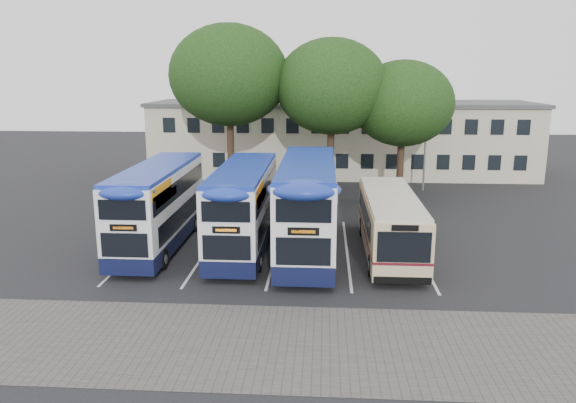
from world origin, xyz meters
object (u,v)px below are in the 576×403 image
Objects in this scene: tree_left at (229,75)px; tree_mid at (332,87)px; bus_dd_left at (159,203)px; bus_dd_right at (308,203)px; bus_single at (390,220)px; lamp_post at (427,123)px; tree_right at (403,104)px; bus_dd_mid at (244,204)px.

tree_left is 1.09× the size of tree_mid.
bus_dd_right reaches higher than bus_dd_left.
bus_single is (9.88, -12.49, -6.80)m from tree_left.
bus_dd_right is (-8.22, -15.22, -2.58)m from lamp_post.
tree_left is 1.10× the size of bus_dd_right.
bus_dd_left is at bearing 177.20° from bus_dd_right.
tree_right is 13.76m from bus_single.
bus_dd_mid is (4.32, -0.07, 0.01)m from bus_dd_left.
tree_left is 17.32m from bus_single.
tree_mid reaches higher than tree_right.
tree_right is at bearing 3.99° from tree_mid.
tree_right is 14.81m from bus_dd_right.
tree_mid reaches higher than bus_dd_left.
bus_dd_mid reaches higher than bus_single.
bus_dd_left is 1.00× the size of bus_dd_mid.
tree_right reaches higher than lamp_post.
lamp_post is at bearing 48.51° from tree_right.
tree_right reaches higher than bus_dd_mid.
lamp_post is 7.96m from tree_mid.
bus_dd_left is (-1.64, -12.29, -6.16)m from tree_left.
tree_mid is 1.10× the size of bus_dd_left.
lamp_post is 0.90× the size of bus_dd_left.
tree_mid is 1.12× the size of bus_single.
bus_dd_right is (7.50, -0.37, 0.21)m from bus_dd_left.
bus_single is (4.02, 0.17, -0.84)m from bus_dd_right.
lamp_post is 15.99m from bus_single.
tree_left is at bearing -169.69° from lamp_post.
tree_mid is (-7.01, -2.71, 2.64)m from lamp_post.
tree_left reaches higher than lamp_post.
bus_single is at bearing -99.40° from tree_right.
tree_left is 1.20× the size of bus_dd_left.
lamp_post is 0.82× the size of tree_mid.
tree_mid reaches higher than bus_dd_mid.
lamp_post is at bearing 10.31° from tree_left.
tree_mid is 13.61m from bus_dd_right.
bus_dd_left is at bearing 179.03° from bus_single.
bus_single is at bearing -105.57° from lamp_post.
tree_mid is 14.03m from bus_single.
tree_right is (-2.09, -2.37, 1.49)m from lamp_post.
tree_mid is 1.15× the size of tree_right.
lamp_post is 0.90× the size of bus_dd_mid.
bus_dd_left is 4.32m from bus_dd_mid.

